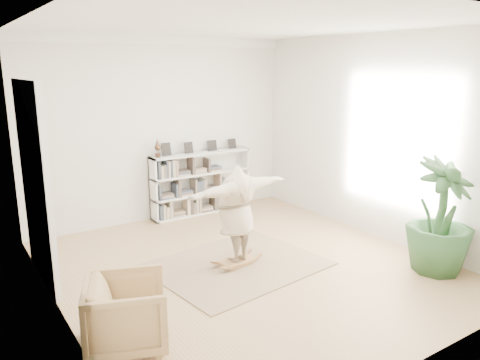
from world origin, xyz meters
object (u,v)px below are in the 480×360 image
(person, at_px, (237,211))
(houseplant, at_px, (441,216))
(bookshelf, at_px, (201,184))
(armchair, at_px, (127,313))
(rocker_board, at_px, (237,261))

(person, bearing_deg, houseplant, 135.88)
(bookshelf, relative_size, armchair, 2.51)
(rocker_board, xyz_separation_m, houseplant, (2.42, -1.83, 0.79))
(bookshelf, bearing_deg, person, -107.67)
(houseplant, bearing_deg, bookshelf, 108.96)
(bookshelf, xyz_separation_m, armchair, (-3.04, -3.86, -0.24))
(bookshelf, height_order, rocker_board, bookshelf)
(bookshelf, distance_m, armchair, 4.92)
(person, bearing_deg, bookshelf, -114.67)
(armchair, distance_m, person, 2.52)
(armchair, bearing_deg, bookshelf, -17.36)
(armchair, height_order, person, person)
(bookshelf, bearing_deg, houseplant, -71.04)
(bookshelf, height_order, armchair, bookshelf)
(bookshelf, xyz_separation_m, rocker_board, (-0.86, -2.70, -0.56))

